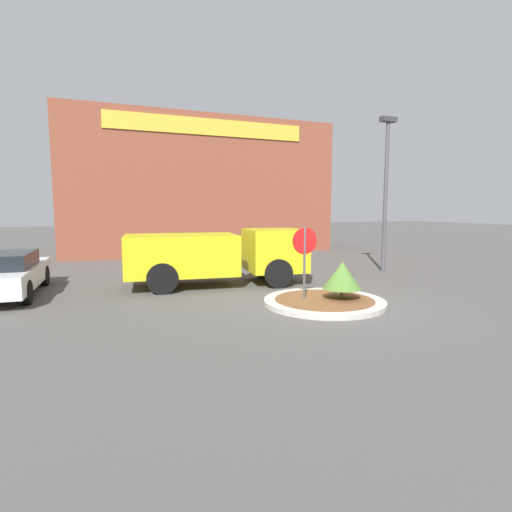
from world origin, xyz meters
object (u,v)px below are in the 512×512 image
at_px(stop_sign, 305,251).
at_px(utility_truck, 216,254).
at_px(light_pole, 386,182).
at_px(parked_sedan_white, 4,273).

bearing_deg(stop_sign, utility_truck, 113.02).
distance_m(stop_sign, light_pole, 7.47).
height_order(parked_sedan_white, light_pole, light_pole).
height_order(stop_sign, utility_truck, stop_sign).
bearing_deg(light_pole, utility_truck, -177.27).
bearing_deg(light_pole, parked_sedan_white, 178.67).
distance_m(parked_sedan_white, light_pole, 14.29).
distance_m(stop_sign, utility_truck, 3.89).
distance_m(utility_truck, light_pole, 7.93).
distance_m(utility_truck, parked_sedan_white, 6.53).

